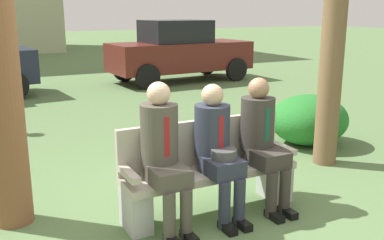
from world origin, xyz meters
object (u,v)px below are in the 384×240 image
(shrub_near_bench, at_px, (309,120))
(park_bench, at_px, (208,171))
(seated_man_left, at_px, (163,149))
(seated_man_middle, at_px, (217,145))
(seated_man_right, at_px, (262,136))
(parked_car_far, at_px, (179,51))

(shrub_near_bench, bearing_deg, park_bench, -151.83)
(park_bench, relative_size, seated_man_left, 1.31)
(seated_man_middle, bearing_deg, shrub_near_bench, 30.75)
(seated_man_left, xyz_separation_m, seated_man_middle, (0.54, -0.01, -0.03))
(seated_man_left, xyz_separation_m, shrub_near_bench, (2.95, 1.42, -0.38))
(seated_man_right, relative_size, shrub_near_bench, 1.10)
(seated_man_right, height_order, shrub_near_bench, seated_man_right)
(seated_man_left, bearing_deg, park_bench, 12.94)
(seated_man_right, bearing_deg, park_bench, 167.17)
(park_bench, bearing_deg, shrub_near_bench, 28.17)
(seated_man_left, bearing_deg, parked_car_far, 63.59)
(seated_man_right, xyz_separation_m, shrub_near_bench, (1.89, 1.43, -0.36))
(seated_man_right, height_order, parked_car_far, parked_car_far)
(seated_man_middle, distance_m, parked_car_far, 8.40)
(seated_man_left, relative_size, shrub_near_bench, 1.13)
(seated_man_right, bearing_deg, shrub_near_bench, 37.06)
(parked_car_far, bearing_deg, seated_man_left, -116.41)
(seated_man_left, xyz_separation_m, seated_man_right, (1.07, -0.00, -0.02))
(shrub_near_bench, distance_m, parked_car_far, 6.37)
(shrub_near_bench, xyz_separation_m, parked_car_far, (0.88, 6.29, 0.47))
(park_bench, distance_m, seated_man_right, 0.64)
(seated_man_right, bearing_deg, seated_man_left, 179.81)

